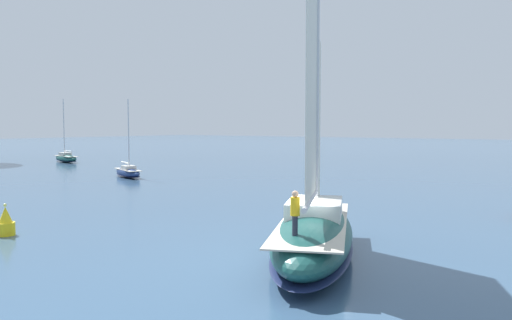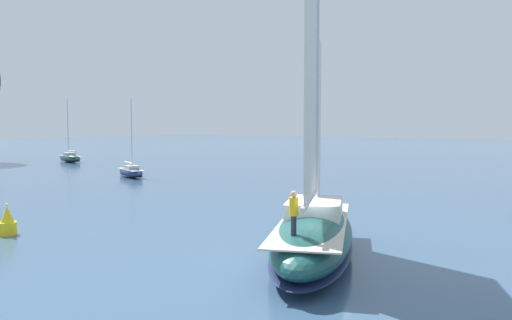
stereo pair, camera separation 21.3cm
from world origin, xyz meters
The scene contains 5 objects.
ground_plane centered at (0.00, 0.00, 0.00)m, with size 400.00×400.00×0.00m, color #385675.
sailboat_main centered at (0.02, 0.01, 1.24)m, with size 12.03×7.84×16.09m.
sailboat_moored_near_marina centered at (26.66, 57.95, 0.66)m, with size 3.61×7.30×9.69m.
sailboat_moored_outer_mooring centered at (17.45, 32.65, 0.58)m, with size 3.89×6.32×8.44m.
channel_buoy centered at (-5.32, 14.97, 0.64)m, with size 0.89×0.89×1.64m.
Camera 1 is at (-18.37, -10.14, 5.63)m, focal length 35.00 mm.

